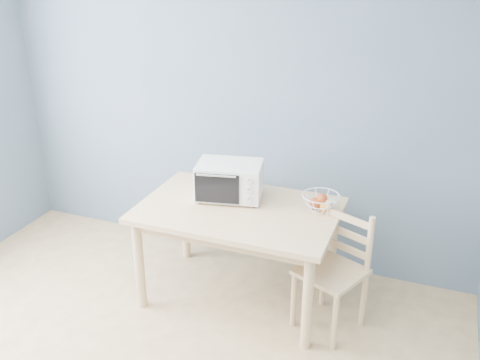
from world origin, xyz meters
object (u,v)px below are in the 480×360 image
at_px(toaster_oven, 227,180).
at_px(dining_chair, 334,272).
at_px(dining_table, 238,220).
at_px(fruit_basket, 321,202).

xyz_separation_m(toaster_oven, dining_chair, (0.86, -0.18, -0.47)).
xyz_separation_m(dining_table, toaster_oven, (-0.14, 0.12, 0.25)).
bearing_deg(fruit_basket, dining_chair, -53.66).
relative_size(dining_table, fruit_basket, 4.38).
xyz_separation_m(fruit_basket, dining_chair, (0.17, -0.23, -0.40)).
relative_size(fruit_basket, dining_chair, 0.37).
bearing_deg(toaster_oven, dining_table, -54.15).
xyz_separation_m(dining_table, fruit_basket, (0.55, 0.17, 0.17)).
bearing_deg(dining_table, toaster_oven, 137.80).
relative_size(dining_table, dining_chair, 1.64).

